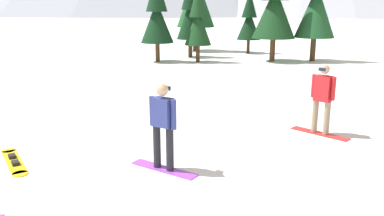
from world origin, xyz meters
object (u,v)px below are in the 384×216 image
Objects in this scene: snowboarder_midground at (163,125)px; pine_tree_short at (249,19)px; pine_tree_leaning at (157,14)px; loose_snowboard_near_left at (14,161)px; pine_tree_twin at (190,12)px; snowboarder_background at (322,98)px; pine_tree_young at (198,19)px; pine_tree_slender at (316,2)px; pine_tree_broad at (275,3)px.

snowboarder_midground is 0.41× the size of pine_tree_short.
snowboarder_midground is at bearing -65.62° from pine_tree_leaning.
pine_tree_short is at bearing 88.12° from loose_snowboard_near_left.
pine_tree_twin reaches higher than snowboarder_midground.
snowboarder_background is 0.40× the size of pine_tree_young.
snowboarder_background is at bearing -86.38° from pine_tree_slender.
snowboarder_background is at bearing 49.97° from snowboarder_midground.
pine_tree_leaning reaches higher than loose_snowboard_near_left.
pine_tree_slender is at bearing 74.55° from loose_snowboard_near_left.
pine_tree_young reaches higher than snowboarder_background.
pine_tree_twin is (-7.44, -0.55, -0.60)m from pine_tree_slender.
pine_tree_twin is 2.43m from pine_tree_young.
pine_tree_leaning is (-9.41, 11.04, 1.77)m from snowboarder_background.
pine_tree_slender is at bearing 4.23° from pine_tree_twin.
loose_snowboard_near_left is at bearing -99.25° from pine_tree_broad.
snowboarder_midground is 0.34× the size of pine_tree_twin.
pine_tree_twin is 1.15× the size of pine_tree_young.
pine_tree_broad reaches higher than pine_tree_leaning.
pine_tree_slender reaches higher than snowboarder_background.
loose_snowboard_near_left is 0.37× the size of pine_tree_short.
loose_snowboard_near_left is at bearing -77.23° from pine_tree_leaning.
loose_snowboard_near_left is 15.96m from pine_tree_young.
loose_snowboard_near_left is at bearing -167.84° from snowboarder_midground.
pine_tree_slender reaches higher than loose_snowboard_near_left.
pine_tree_young is (-4.01, -1.75, -0.89)m from pine_tree_broad.
loose_snowboard_near_left is 15.73m from pine_tree_leaning.
pine_tree_short is (-2.43, 20.42, 1.37)m from snowboarder_midground.
pine_tree_broad reaches higher than pine_tree_young.
loose_snowboard_near_left is 21.23m from pine_tree_short.
pine_tree_leaning is at bearing -159.28° from pine_tree_broad.
pine_tree_broad is (2.85, 17.49, 3.30)m from loose_snowboard_near_left.
pine_tree_young reaches higher than snowboarder_midground.
pine_tree_leaning reaches higher than snowboarder_background.
pine_tree_leaning is (-6.55, 14.44, 1.79)m from snowboarder_midground.
pine_tree_leaning is (-3.43, 15.11, 2.70)m from loose_snowboard_near_left.
loose_snowboard_near_left is 0.25× the size of pine_tree_slender.
pine_tree_broad is (-3.13, 13.41, 2.37)m from snowboarder_background.
pine_tree_leaning is at bearing 114.38° from snowboarder_midground.
pine_tree_broad is 4.33m from pine_tree_short.
snowboarder_midground is 20.61m from pine_tree_short.
pine_tree_twin is at bearing -175.77° from pine_tree_slender.
snowboarder_background is at bearing -76.85° from pine_tree_broad.
pine_tree_broad is (-2.23, -0.88, -0.07)m from pine_tree_slender.
pine_tree_broad is at bearing 23.56° from pine_tree_young.
pine_tree_broad is at bearing -3.67° from pine_tree_twin.
pine_tree_slender is (5.08, 18.37, 3.37)m from loose_snowboard_near_left.
pine_tree_twin reaches higher than loose_snowboard_near_left.
pine_tree_slender is at bearing 20.96° from pine_tree_leaning.
pine_tree_young is at bearing 105.89° from snowboarder_midground.
pine_tree_young is 2.36m from pine_tree_leaning.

